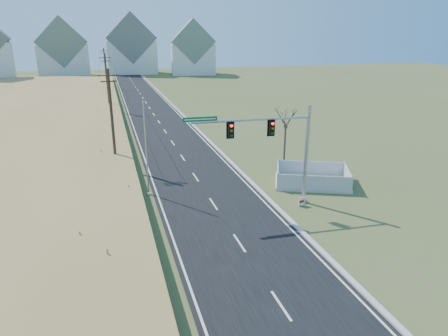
# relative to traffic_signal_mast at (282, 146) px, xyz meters

# --- Properties ---
(ground) EXTENTS (260.00, 260.00, 0.00)m
(ground) POSITION_rel_traffic_signal_mast_xyz_m (-4.63, -2.68, -4.42)
(ground) COLOR #4A5227
(ground) RESTS_ON ground
(road) EXTENTS (8.00, 180.00, 0.06)m
(road) POSITION_rel_traffic_signal_mast_xyz_m (-4.63, 47.32, -4.39)
(road) COLOR black
(road) RESTS_ON ground
(curb) EXTENTS (0.30, 180.00, 0.18)m
(curb) POSITION_rel_traffic_signal_mast_xyz_m (-0.48, 47.32, -4.33)
(curb) COLOR #B2AFA8
(curb) RESTS_ON ground
(utility_pole_near) EXTENTS (1.80, 0.26, 9.00)m
(utility_pole_near) POSITION_rel_traffic_signal_mast_xyz_m (-11.13, 12.32, 0.26)
(utility_pole_near) COLOR #422D1E
(utility_pole_near) RESTS_ON ground
(utility_pole_mid) EXTENTS (1.80, 0.26, 9.00)m
(utility_pole_mid) POSITION_rel_traffic_signal_mast_xyz_m (-11.13, 42.32, 0.26)
(utility_pole_mid) COLOR #422D1E
(utility_pole_mid) RESTS_ON ground
(utility_pole_far) EXTENTS (1.80, 0.26, 9.00)m
(utility_pole_far) POSITION_rel_traffic_signal_mast_xyz_m (-11.13, 72.32, 0.26)
(utility_pole_far) COLOR #422D1E
(utility_pole_far) RESTS_ON ground
(condo_nnw) EXTENTS (14.93, 11.17, 17.03)m
(condo_nnw) POSITION_rel_traffic_signal_mast_xyz_m (-22.63, 105.32, 2.51)
(condo_nnw) COLOR silver
(condo_nnw) RESTS_ON ground
(condo_n) EXTENTS (15.27, 10.20, 18.54)m
(condo_n) POSITION_rel_traffic_signal_mast_xyz_m (-2.63, 109.32, 3.18)
(condo_n) COLOR silver
(condo_n) RESTS_ON ground
(condo_ne) EXTENTS (14.12, 10.51, 16.52)m
(condo_ne) POSITION_rel_traffic_signal_mast_xyz_m (15.37, 101.32, 2.41)
(condo_ne) COLOR silver
(condo_ne) RESTS_ON ground
(traffic_signal_mast) EXTENTS (9.05, 0.79, 7.20)m
(traffic_signal_mast) POSITION_rel_traffic_signal_mast_xyz_m (0.00, 0.00, 0.00)
(traffic_signal_mast) COLOR #9EA0A5
(traffic_signal_mast) RESTS_ON ground
(fence_enclosure) EXTENTS (7.12, 6.14, 1.36)m
(fence_enclosure) POSITION_rel_traffic_signal_mast_xyz_m (4.35, 3.22, -4.15)
(fence_enclosure) COLOR #B7B5AD
(fence_enclosure) RESTS_ON ground
(open_sign) EXTENTS (0.53, 0.16, 0.66)m
(open_sign) POSITION_rel_traffic_signal_mast_xyz_m (1.42, -0.68, -4.07)
(open_sign) COLOR white
(open_sign) RESTS_ON ground
(flagpole) EXTENTS (0.33, 0.33, 7.31)m
(flagpole) POSITION_rel_traffic_signal_mast_xyz_m (-8.93, 4.59, -1.51)
(flagpole) COLOR #B7B5AD
(flagpole) RESTS_ON ground
(bare_tree) EXTENTS (2.20, 2.20, 5.82)m
(bare_tree) POSITION_rel_traffic_signal_mast_xyz_m (4.10, 8.27, 0.27)
(bare_tree) COLOR #4C3F33
(bare_tree) RESTS_ON ground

